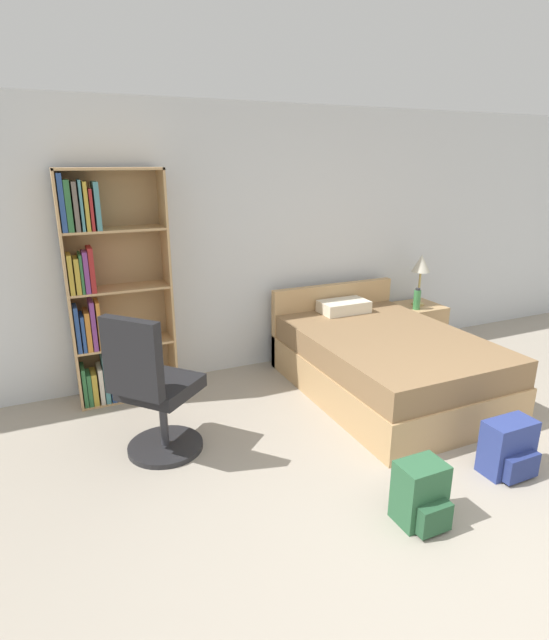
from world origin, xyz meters
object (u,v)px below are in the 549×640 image
object	(u,v)px
office_chair	(153,393)
table_lamp	(421,266)
bookshelf	(105,295)
nightstand	(416,326)
backpack_blue	(509,449)
water_bottle	(417,299)
backpack_green	(421,495)
bed	(383,361)

from	to	relation	value
office_chair	table_lamp	distance (m)	3.41
bookshelf	nightstand	xyz separation A→B (m)	(3.37, -0.08, -0.72)
bookshelf	backpack_blue	bearing A→B (deg)	-44.74
water_bottle	backpack_green	world-z (taller)	water_bottle
office_chair	backpack_green	bearing A→B (deg)	-46.52
bookshelf	bed	distance (m)	2.57
bookshelf	backpack_green	xyz separation A→B (m)	(1.45, -2.46, -0.79)
table_lamp	backpack_green	world-z (taller)	table_lamp
table_lamp	water_bottle	world-z (taller)	table_lamp
bookshelf	nightstand	distance (m)	3.44
bed	backpack_blue	size ratio (longest dim) A/B	5.25
office_chair	backpack_blue	size ratio (longest dim) A/B	2.86
bed	office_chair	world-z (taller)	office_chair
bed	table_lamp	xyz separation A→B (m)	(1.06, 0.81, 0.66)
bed	water_bottle	xyz separation A→B (m)	(0.92, 0.67, 0.32)
water_bottle	backpack_green	bearing A→B (deg)	-128.43
table_lamp	water_bottle	bearing A→B (deg)	-134.54
backpack_blue	backpack_green	size ratio (longest dim) A/B	1.00
office_chair	nightstand	xyz separation A→B (m)	(3.21, 1.02, -0.26)
nightstand	backpack_green	size ratio (longest dim) A/B	1.33
bed	office_chair	xyz separation A→B (m)	(-2.16, -0.23, 0.21)
nightstand	water_bottle	distance (m)	0.40
bookshelf	bed	xyz separation A→B (m)	(2.32, -0.87, -0.68)
backpack_green	bookshelf	bearing A→B (deg)	120.48
bed	table_lamp	distance (m)	1.49
nightstand	table_lamp	world-z (taller)	table_lamp
backpack_blue	bed	bearing A→B (deg)	90.48
bookshelf	water_bottle	distance (m)	3.27
bed	nightstand	world-z (taller)	bed
bed	backpack_blue	world-z (taller)	bed
backpack_blue	backpack_green	bearing A→B (deg)	-170.61
water_bottle	backpack_blue	world-z (taller)	water_bottle
bed	backpack_green	world-z (taller)	bed
bookshelf	nightstand	world-z (taller)	bookshelf
bookshelf	water_bottle	bearing A→B (deg)	-3.45
bed	backpack_blue	distance (m)	1.45
table_lamp	water_bottle	xyz separation A→B (m)	(-0.14, -0.14, -0.34)
nightstand	water_bottle	xyz separation A→B (m)	(-0.13, -0.12, 0.37)
bookshelf	office_chair	xyz separation A→B (m)	(0.16, -1.10, -0.47)
office_chair	water_bottle	bearing A→B (deg)	16.31
bed	office_chair	bearing A→B (deg)	-173.87
table_lamp	water_bottle	distance (m)	0.39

